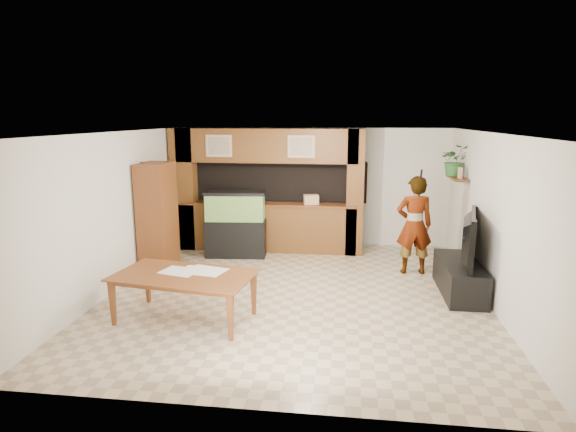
# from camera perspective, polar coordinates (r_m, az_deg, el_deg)

# --- Properties ---
(floor) EXTENTS (6.50, 6.50, 0.00)m
(floor) POSITION_cam_1_polar(r_m,az_deg,el_deg) (8.00, 0.94, -9.09)
(floor) COLOR tan
(floor) RESTS_ON ground
(ceiling) EXTENTS (6.50, 6.50, 0.00)m
(ceiling) POSITION_cam_1_polar(r_m,az_deg,el_deg) (7.48, 1.01, 9.86)
(ceiling) COLOR white
(ceiling) RESTS_ON wall_back
(wall_back) EXTENTS (6.00, 0.00, 6.00)m
(wall_back) POSITION_cam_1_polar(r_m,az_deg,el_deg) (10.83, 2.87, 3.51)
(wall_back) COLOR silver
(wall_back) RESTS_ON floor
(wall_left) EXTENTS (0.00, 6.50, 6.50)m
(wall_left) POSITION_cam_1_polar(r_m,az_deg,el_deg) (8.50, -19.56, 0.58)
(wall_left) COLOR silver
(wall_left) RESTS_ON floor
(wall_right) EXTENTS (0.00, 6.50, 6.50)m
(wall_right) POSITION_cam_1_polar(r_m,az_deg,el_deg) (7.90, 23.15, -0.50)
(wall_right) COLOR silver
(wall_right) RESTS_ON floor
(partition) EXTENTS (4.20, 0.99, 2.60)m
(partition) POSITION_cam_1_polar(r_m,az_deg,el_deg) (10.34, -2.65, 3.20)
(partition) COLOR brown
(partition) RESTS_ON floor
(wall_clock) EXTENTS (0.05, 0.25, 0.25)m
(wall_clock) POSITION_cam_1_polar(r_m,az_deg,el_deg) (9.29, -16.87, 5.40)
(wall_clock) COLOR black
(wall_clock) RESTS_ON wall_left
(wall_shelf) EXTENTS (0.25, 0.90, 0.04)m
(wall_shelf) POSITION_cam_1_polar(r_m,az_deg,el_deg) (9.67, 19.41, 4.27)
(wall_shelf) COLOR brown
(wall_shelf) RESTS_ON wall_right
(pantry_cabinet) EXTENTS (0.50, 0.82, 2.02)m
(pantry_cabinet) POSITION_cam_1_polar(r_m,az_deg,el_deg) (9.27, -15.19, -0.11)
(pantry_cabinet) COLOR brown
(pantry_cabinet) RESTS_ON floor
(trash_can) EXTENTS (0.31, 0.31, 0.57)m
(trash_can) POSITION_cam_1_polar(r_m,az_deg,el_deg) (9.35, -15.75, -4.62)
(trash_can) COLOR #B2B2B7
(trash_can) RESTS_ON floor
(aquarium) EXTENTS (1.22, 0.46, 1.36)m
(aquarium) POSITION_cam_1_polar(r_m,az_deg,el_deg) (9.90, -6.24, -1.07)
(aquarium) COLOR black
(aquarium) RESTS_ON floor
(tv_stand) EXTENTS (0.58, 1.59, 0.53)m
(tv_stand) POSITION_cam_1_polar(r_m,az_deg,el_deg) (8.39, 19.65, -6.89)
(tv_stand) COLOR black
(tv_stand) RESTS_ON floor
(television) EXTENTS (0.52, 1.44, 0.83)m
(television) POSITION_cam_1_polar(r_m,az_deg,el_deg) (8.21, 19.98, -2.39)
(television) COLOR black
(television) RESTS_ON tv_stand
(photo_frame) EXTENTS (0.06, 0.16, 0.21)m
(photo_frame) POSITION_cam_1_polar(r_m,az_deg,el_deg) (9.45, 19.73, 4.84)
(photo_frame) COLOR tan
(photo_frame) RESTS_ON wall_shelf
(potted_plant) EXTENTS (0.57, 0.51, 0.60)m
(potted_plant) POSITION_cam_1_polar(r_m,az_deg,el_deg) (9.80, 19.16, 6.26)
(potted_plant) COLOR #2A6327
(potted_plant) RESTS_ON wall_shelf
(person) EXTENTS (0.70, 0.50, 1.81)m
(person) POSITION_cam_1_polar(r_m,az_deg,el_deg) (9.04, 14.73, -1.06)
(person) COLOR #A87E5C
(person) RESTS_ON floor
(microphone) EXTENTS (0.04, 0.11, 0.17)m
(microphone) POSITION_cam_1_polar(r_m,az_deg,el_deg) (8.73, 15.51, 4.80)
(microphone) COLOR black
(microphone) RESTS_ON person
(dining_table) EXTENTS (2.07, 1.35, 0.68)m
(dining_table) POSITION_cam_1_polar(r_m,az_deg,el_deg) (7.01, -12.25, -9.47)
(dining_table) COLOR brown
(dining_table) RESTS_ON floor
(newspaper_a) EXTENTS (0.59, 0.49, 0.01)m
(newspaper_a) POSITION_cam_1_polar(r_m,az_deg,el_deg) (7.05, -12.73, -6.42)
(newspaper_a) COLOR silver
(newspaper_a) RESTS_ON dining_table
(newspaper_b) EXTENTS (0.63, 0.53, 0.01)m
(newspaper_b) POSITION_cam_1_polar(r_m,az_deg,el_deg) (7.00, -9.68, -6.41)
(newspaper_b) COLOR silver
(newspaper_b) RESTS_ON dining_table
(newspaper_c) EXTENTS (0.56, 0.46, 0.01)m
(newspaper_c) POSITION_cam_1_polar(r_m,az_deg,el_deg) (7.03, -10.67, -6.38)
(newspaper_c) COLOR silver
(newspaper_c) RESTS_ON dining_table
(counter_box) EXTENTS (0.34, 0.26, 0.20)m
(counter_box) POSITION_cam_1_polar(r_m,az_deg,el_deg) (10.06, 2.75, 1.96)
(counter_box) COLOR tan
(counter_box) RESTS_ON partition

